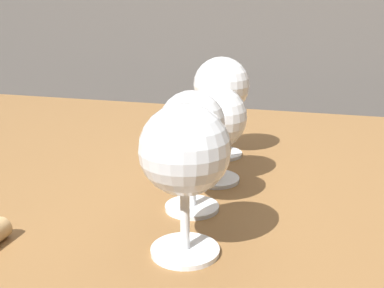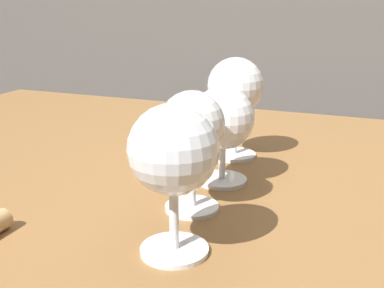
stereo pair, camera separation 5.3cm
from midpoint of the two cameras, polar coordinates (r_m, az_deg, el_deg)
dining_table at (r=0.72m, az=10.26°, el=-10.21°), size 1.51×0.76×0.76m
wine_glass_port at (r=0.43m, az=1.27°, el=-1.17°), size 0.08×0.08×0.15m
wine_glass_merlot at (r=0.52m, az=2.89°, el=1.85°), size 0.07×0.07×0.14m
wine_glass_pinot at (r=0.61m, az=6.17°, el=2.85°), size 0.08×0.08×0.13m
wine_glass_empty at (r=0.72m, az=7.33°, el=6.52°), size 0.08×0.08×0.15m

